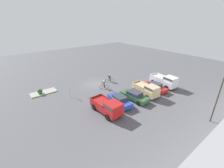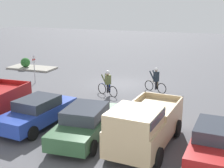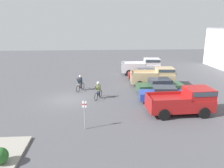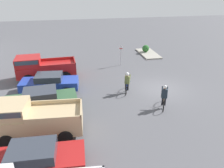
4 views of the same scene
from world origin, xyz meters
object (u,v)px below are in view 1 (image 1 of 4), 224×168
pickup_truck_0 (165,81)px  fire_lane_sign (70,90)px  pickup_truck_1 (147,89)px  pickup_truck_2 (108,106)px  sedan_1 (134,96)px  cyclist_1 (110,78)px  sedan_0 (155,86)px  cyclist_0 (104,84)px  shrub (40,91)px  lamppost (221,89)px  sedan_2 (120,100)px

pickup_truck_0 → fire_lane_sign: (16.07, -7.39, 0.10)m
pickup_truck_0 → pickup_truck_1: size_ratio=1.08×
pickup_truck_0 → pickup_truck_2: (13.95, 0.38, -0.08)m
pickup_truck_2 → sedan_1: bearing=-176.1°
cyclist_1 → fire_lane_sign: bearing=5.9°
sedan_0 → pickup_truck_2: pickup_truck_2 is taller
cyclist_0 → fire_lane_sign: (6.28, -0.97, 0.43)m
shrub → cyclist_1: bearing=166.2°
cyclist_0 → lamppost: 17.61m
sedan_1 → cyclist_0: bearing=-77.5°
pickup_truck_0 → sedan_0: bearing=-3.8°
fire_lane_sign → sedan_1: bearing=136.2°
sedan_0 → pickup_truck_1: bearing=7.5°
pickup_truck_0 → shrub: bearing=-30.1°
sedan_0 → sedan_1: sedan_1 is taller
pickup_truck_0 → lamppost: size_ratio=0.67×
pickup_truck_0 → lamppost: bearing=64.8°
sedan_2 → cyclist_0: 6.17m
pickup_truck_1 → sedan_1: bearing=-3.8°
lamppost → shrub: size_ratio=9.57×
sedan_0 → cyclist_0: cyclist_0 is taller
pickup_truck_0 → cyclist_0: 11.72m
pickup_truck_1 → sedan_1: size_ratio=1.03×
pickup_truck_0 → sedan_0: 2.82m
pickup_truck_2 → pickup_truck_1: bearing=-178.7°
pickup_truck_0 → sedan_0: pickup_truck_0 is taller
cyclist_1 → pickup_truck_0: bearing=130.1°
pickup_truck_1 → cyclist_1: pickup_truck_1 is taller
lamppost → shrub: bearing=-54.8°
pickup_truck_2 → fire_lane_sign: size_ratio=2.42×
sedan_1 → shrub: size_ratio=5.78×
pickup_truck_0 → pickup_truck_1: bearing=1.9°
sedan_1 → lamppost: (-3.66, 10.00, 3.93)m
pickup_truck_2 → fire_lane_sign: 8.06m
pickup_truck_0 → fire_lane_sign: 17.69m
cyclist_0 → cyclist_1: (-2.77, -1.91, -0.03)m
sedan_1 → cyclist_1: (-1.34, -8.33, 0.09)m
cyclist_1 → lamppost: size_ratio=0.21×
pickup_truck_2 → cyclist_1: 11.13m
pickup_truck_0 → lamppost: 11.58m
cyclist_0 → cyclist_1: size_ratio=1.00×
pickup_truck_1 → shrub: bearing=-39.3°
pickup_truck_1 → fire_lane_sign: bearing=-35.9°
cyclist_0 → fire_lane_sign: 6.37m
cyclist_1 → shrub: size_ratio=2.02×
sedan_1 → shrub: 16.22m
sedan_0 → lamppost: 11.10m
sedan_1 → cyclist_0: 6.58m
sedan_1 → lamppost: size_ratio=0.60×
pickup_truck_1 → cyclist_1: (1.43, -8.52, -0.26)m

